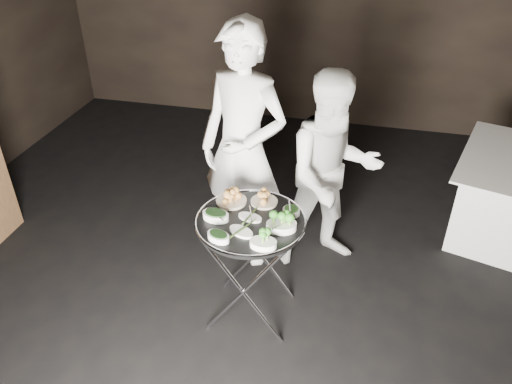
% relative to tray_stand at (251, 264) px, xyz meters
% --- Properties ---
extents(floor, '(6.00, 7.00, 0.05)m').
position_rel_tray_stand_xyz_m(floor, '(-0.11, -0.11, -0.48)').
color(floor, black).
rests_on(floor, ground).
extents(tray_stand, '(0.55, 0.47, 0.81)m').
position_rel_tray_stand_xyz_m(tray_stand, '(0.00, 0.00, 0.00)').
color(tray_stand, silver).
rests_on(tray_stand, floor).
extents(serving_tray, '(0.72, 0.72, 0.04)m').
position_rel_tray_stand_xyz_m(serving_tray, '(0.00, 0.00, 0.36)').
color(serving_tray, black).
rests_on(serving_tray, tray_stand).
extents(potato_plate_a, '(0.21, 0.21, 0.08)m').
position_rel_tray_stand_xyz_m(potato_plate_a, '(-0.18, 0.17, 0.41)').
color(potato_plate_a, beige).
rests_on(potato_plate_a, serving_tray).
extents(potato_plate_b, '(0.18, 0.18, 0.07)m').
position_rel_tray_stand_xyz_m(potato_plate_b, '(0.04, 0.22, 0.40)').
color(potato_plate_b, beige).
rests_on(potato_plate_b, serving_tray).
extents(greens_bowl, '(0.11, 0.11, 0.06)m').
position_rel_tray_stand_xyz_m(greens_bowl, '(0.24, 0.13, 0.40)').
color(greens_bowl, white).
rests_on(greens_bowl, serving_tray).
extents(asparagus_plate_a, '(0.18, 0.12, 0.03)m').
position_rel_tray_stand_xyz_m(asparagus_plate_a, '(-0.01, 0.02, 0.39)').
color(asparagus_plate_a, white).
rests_on(asparagus_plate_a, serving_tray).
extents(asparagus_plate_b, '(0.20, 0.16, 0.04)m').
position_rel_tray_stand_xyz_m(asparagus_plate_b, '(-0.02, -0.14, 0.39)').
color(asparagus_plate_b, white).
rests_on(asparagus_plate_b, serving_tray).
extents(spinach_bowl_a, '(0.19, 0.13, 0.07)m').
position_rel_tray_stand_xyz_m(spinach_bowl_a, '(-0.22, -0.04, 0.41)').
color(spinach_bowl_a, white).
rests_on(spinach_bowl_a, serving_tray).
extents(spinach_bowl_b, '(0.18, 0.15, 0.06)m').
position_rel_tray_stand_xyz_m(spinach_bowl_b, '(-0.14, -0.24, 0.40)').
color(spinach_bowl_b, white).
rests_on(spinach_bowl_b, serving_tray).
extents(broccoli_bowl_a, '(0.22, 0.18, 0.08)m').
position_rel_tray_stand_xyz_m(broccoli_bowl_a, '(0.21, -0.05, 0.41)').
color(broccoli_bowl_a, white).
rests_on(broccoli_bowl_a, serving_tray).
extents(broccoli_bowl_b, '(0.17, 0.12, 0.07)m').
position_rel_tray_stand_xyz_m(broccoli_bowl_b, '(0.14, -0.24, 0.40)').
color(broccoli_bowl_b, white).
rests_on(broccoli_bowl_b, serving_tray).
extents(serving_utensils, '(0.57, 0.42, 0.01)m').
position_rel_tray_stand_xyz_m(serving_utensils, '(0.02, 0.07, 0.42)').
color(serving_utensils, silver).
rests_on(serving_utensils, serving_tray).
extents(waiter_left, '(0.80, 0.63, 1.92)m').
position_rel_tray_stand_xyz_m(waiter_left, '(-0.22, 0.67, 0.50)').
color(waiter_left, white).
rests_on(waiter_left, floor).
extents(waiter_right, '(0.96, 0.87, 1.60)m').
position_rel_tray_stand_xyz_m(waiter_right, '(0.44, 0.75, 0.34)').
color(waiter_right, white).
rests_on(waiter_right, floor).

